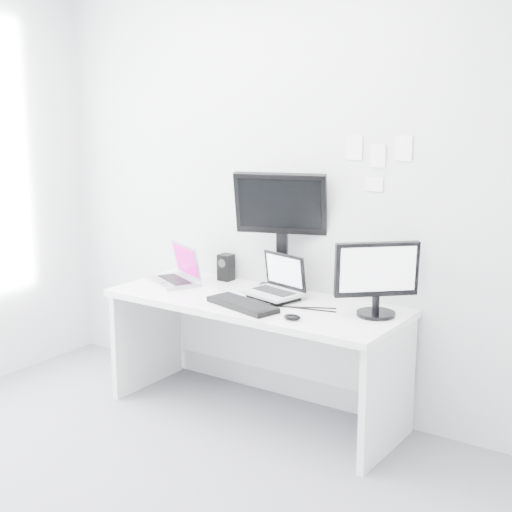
% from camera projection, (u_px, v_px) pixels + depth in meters
% --- Properties ---
extents(ground, '(3.60, 3.60, 0.00)m').
position_uv_depth(ground, '(108.00, 506.00, 3.58)').
color(ground, slate).
rests_on(ground, ground).
extents(back_wall, '(3.60, 0.00, 3.60)m').
position_uv_depth(back_wall, '(287.00, 189.00, 4.58)').
color(back_wall, silver).
rests_on(back_wall, ground).
extents(desk, '(1.80, 0.70, 0.73)m').
position_uv_depth(desk, '(255.00, 358.00, 4.51)').
color(desk, white).
rests_on(desk, ground).
extents(macbook, '(0.43, 0.39, 0.26)m').
position_uv_depth(macbook, '(172.00, 263.00, 4.78)').
color(macbook, '#A5A6AA').
rests_on(macbook, desk).
extents(speaker, '(0.10, 0.10, 0.17)m').
position_uv_depth(speaker, '(226.00, 267.00, 4.86)').
color(speaker, black).
rests_on(speaker, desk).
extents(dell_laptop, '(0.37, 0.32, 0.27)m').
position_uv_depth(dell_laptop, '(272.00, 277.00, 4.41)').
color(dell_laptop, '#B0B2B7').
rests_on(dell_laptop, desk).
extents(rear_monitor, '(0.59, 0.38, 0.76)m').
position_uv_depth(rear_monitor, '(281.00, 231.00, 4.54)').
color(rear_monitor, black).
rests_on(rear_monitor, desk).
extents(samsung_monitor, '(0.49, 0.47, 0.43)m').
position_uv_depth(samsung_monitor, '(377.00, 278.00, 4.07)').
color(samsung_monitor, black).
rests_on(samsung_monitor, desk).
extents(keyboard, '(0.49, 0.28, 0.03)m').
position_uv_depth(keyboard, '(242.00, 305.00, 4.27)').
color(keyboard, black).
rests_on(keyboard, desk).
extents(mouse, '(0.11, 0.08, 0.03)m').
position_uv_depth(mouse, '(292.00, 317.00, 4.04)').
color(mouse, black).
rests_on(mouse, desk).
extents(wall_note_0, '(0.10, 0.00, 0.14)m').
position_uv_depth(wall_note_0, '(354.00, 148.00, 4.27)').
color(wall_note_0, white).
rests_on(wall_note_0, back_wall).
extents(wall_note_1, '(0.09, 0.00, 0.13)m').
position_uv_depth(wall_note_1, '(378.00, 156.00, 4.19)').
color(wall_note_1, white).
rests_on(wall_note_1, back_wall).
extents(wall_note_2, '(0.10, 0.00, 0.14)m').
position_uv_depth(wall_note_2, '(404.00, 148.00, 4.10)').
color(wall_note_2, white).
rests_on(wall_note_2, back_wall).
extents(wall_note_3, '(0.11, 0.00, 0.08)m').
position_uv_depth(wall_note_3, '(374.00, 184.00, 4.24)').
color(wall_note_3, white).
rests_on(wall_note_3, back_wall).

